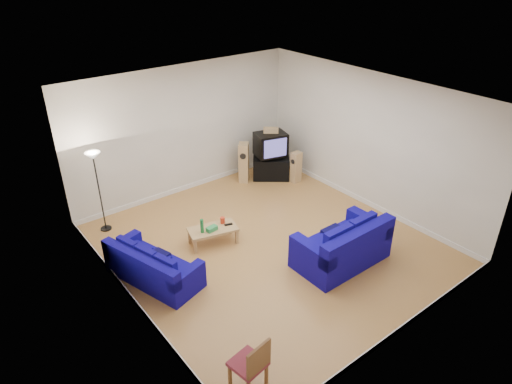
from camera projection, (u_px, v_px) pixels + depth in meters
room at (269, 180)px, 8.90m from camera, size 6.01×6.51×3.21m
sofa_three_seat at (152, 269)px, 8.50m from camera, size 1.31×2.02×0.72m
sofa_loveseat at (343, 248)px, 8.93m from camera, size 1.86×1.04×0.93m
coffee_table at (213, 231)px, 9.55m from camera, size 1.10×0.74×0.37m
bottle at (202, 226)px, 9.32m from camera, size 0.10×0.10×0.31m
tissue_box at (212, 229)px, 9.43m from camera, size 0.24×0.15×0.09m
red_canister at (223, 220)px, 9.68m from camera, size 0.14×0.14×0.14m
remote at (228, 224)px, 9.64m from camera, size 0.18×0.10×0.02m
tv_stand at (271, 168)px, 12.30m from camera, size 1.08×1.02×0.59m
av_receiver at (273, 156)px, 12.14m from camera, size 0.53×0.51×0.10m
television at (271, 144)px, 11.94m from camera, size 0.91×0.76×0.61m
centre_speaker at (271, 130)px, 11.81m from camera, size 0.40×0.36×0.13m
speaker_left at (244, 163)px, 12.00m from camera, size 0.40×0.40×1.08m
speaker_right at (296, 167)px, 12.02m from camera, size 0.27×0.21×0.85m
floor_lamp at (95, 167)px, 9.45m from camera, size 0.32×0.32×1.86m
dining_chair at (252, 363)px, 6.25m from camera, size 0.51×0.51×0.93m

